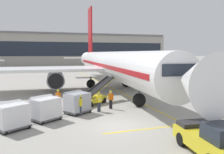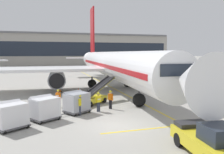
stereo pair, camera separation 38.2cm
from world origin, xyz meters
The scene contains 17 objects.
ground_plane centered at (0.00, 0.00, 0.00)m, with size 600.00×600.00×0.00m, color #9E9B93.
parked_airplane centered at (4.66, 16.57, 3.50)m, with size 36.07×45.74×15.13m.
belt_loader centered at (0.00, 7.47, 0.82)m, with size 4.96×4.48×2.65m.
baggage_cart_lead centered at (-2.17, 4.26, 1.00)m, with size 2.72×2.43×1.91m.
baggage_cart_second centered at (-4.84, 2.85, 1.00)m, with size 2.72×2.43×1.91m.
baggage_cart_third centered at (-7.07, 1.38, 1.00)m, with size 2.72×2.43×1.91m.
pushback_tug centered at (3.16, -6.01, 0.83)m, with size 2.53×4.59×1.83m.
ground_crew_by_loader centered at (-3.58, 6.86, 1.00)m, with size 0.49×0.41×1.74m.
ground_crew_by_carts centered at (-0.23, 4.16, 1.00)m, with size 0.55×0.35×1.74m.
ground_crew_marshaller centered at (-1.98, 3.50, 1.00)m, with size 0.30×0.56×1.74m.
ground_crew_wingwalker centered at (1.08, 4.82, 1.00)m, with size 0.43×0.46×1.74m.
safety_cone_engine_keepout centered at (-1.07, 11.67, 0.30)m, with size 0.55×0.55×0.63m.
safety_cone_wingtip centered at (-0.56, 14.20, 0.30)m, with size 0.54×0.54×0.62m.
safety_cone_nose_mark centered at (-2.90, 15.69, 0.32)m, with size 0.59×0.59×0.67m.
apron_guidance_line_lead_in centered at (4.92, 15.70, 0.00)m, with size 0.20×110.00×0.01m.
apron_guidance_line_stop_bar centered at (4.61, -1.35, 0.00)m, with size 12.00×0.20×0.01m.
terminal_building centered at (-4.41, 91.86, 6.81)m, with size 112.36×19.97×13.72m.
Camera 2 is at (-4.71, -15.16, 5.24)m, focal length 36.26 mm.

